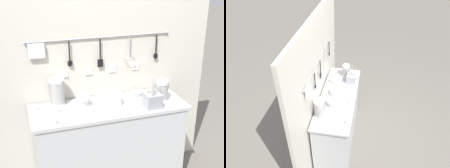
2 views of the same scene
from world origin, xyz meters
TOP-DOWN VIEW (x-y plane):
  - ground_plane at (0.00, 0.00)m, footprint 20.00×20.00m
  - counter at (0.00, 0.00)m, footprint 1.36×0.48m
  - back_wall at (-0.00, 0.28)m, footprint 2.16×0.11m
  - bowl_stack_nested_right at (0.49, -0.04)m, footprint 0.12×0.12m
  - bowl_stack_wide_centre at (-0.42, 0.16)m, footprint 0.13×0.13m
  - bowl_stack_tall_left at (-0.21, 0.06)m, footprint 0.11×0.11m
  - plate_stack at (0.02, 0.02)m, footprint 0.20×0.20m
  - steel_mixing_bowl at (0.33, 0.14)m, footprint 0.11×0.11m
  - cutlery_caddy at (0.35, -0.13)m, footprint 0.14×0.14m
  - cup_edge_far at (0.43, 0.11)m, footprint 0.04×0.04m
  - cup_front_left at (0.57, 0.03)m, footprint 0.04×0.04m
  - cup_beside_plates at (-0.14, -0.18)m, footprint 0.04×0.04m
  - cup_front_right at (-0.04, -0.14)m, footprint 0.04×0.04m
  - cup_back_left at (-0.50, -0.19)m, footprint 0.04×0.04m
  - cup_back_right at (-0.45, 0.01)m, footprint 0.04×0.04m
  - cup_mid_row at (-0.62, 0.11)m, footprint 0.04×0.04m

SIDE VIEW (x-z plane):
  - ground_plane at x=0.00m, z-range 0.00..0.00m
  - counter at x=0.00m, z-range 0.00..0.85m
  - steel_mixing_bowl at x=0.33m, z-range 0.85..0.88m
  - cup_edge_far at x=0.43m, z-range 0.85..0.89m
  - cup_front_left at x=0.57m, z-range 0.85..0.89m
  - cup_beside_plates at x=-0.14m, z-range 0.85..0.89m
  - cup_front_right at x=-0.04m, z-range 0.85..0.89m
  - cup_back_left at x=-0.50m, z-range 0.85..0.89m
  - cup_back_right at x=-0.45m, z-range 0.85..0.89m
  - cup_mid_row at x=-0.62m, z-range 0.85..0.89m
  - bowl_stack_tall_left at x=-0.21m, z-range 0.85..0.94m
  - plate_stack at x=0.02m, z-range 0.85..0.94m
  - cutlery_caddy at x=0.35m, z-range 0.77..1.05m
  - bowl_stack_nested_right at x=0.49m, z-range 0.85..1.04m
  - bowl_stack_wide_centre at x=-0.42m, z-range 0.85..1.10m
  - back_wall at x=0.00m, z-range 0.00..1.98m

